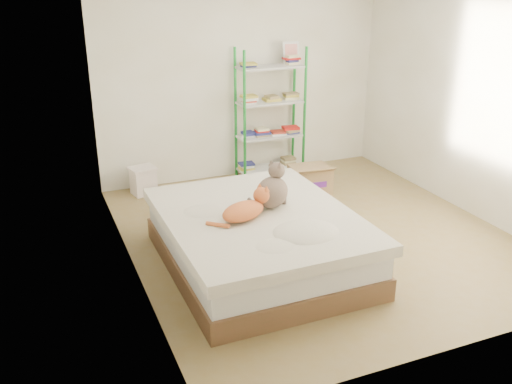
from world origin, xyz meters
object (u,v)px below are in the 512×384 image
bed (258,240)px  grey_cat (272,186)px  shelf_unit (271,116)px  cardboard_box (310,179)px  white_bin (143,180)px  orange_cat (243,209)px

bed → grey_cat: size_ratio=4.92×
shelf_unit → cardboard_box: size_ratio=3.44×
shelf_unit → white_bin: 1.84m
grey_cat → cardboard_box: grey_cat is taller
grey_cat → orange_cat: bearing=85.0°
shelf_unit → white_bin: size_ratio=4.99×
grey_cat → white_bin: 2.34m
bed → shelf_unit: 2.59m
grey_cat → bed: bearing=89.0°
bed → shelf_unit: shelf_unit is taller
bed → orange_cat: orange_cat is taller
bed → cardboard_box: (1.32, 1.49, -0.10)m
shelf_unit → cardboard_box: 1.03m
bed → shelf_unit: size_ratio=1.20×
cardboard_box → white_bin: 2.06m
grey_cat → shelf_unit: size_ratio=0.24×
orange_cat → white_bin: orange_cat is taller
orange_cat → shelf_unit: shelf_unit is taller
cardboard_box → shelf_unit: bearing=110.1°
bed → cardboard_box: 2.00m
orange_cat → grey_cat: size_ratio=1.22×
grey_cat → cardboard_box: (1.14, 1.39, -0.57)m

